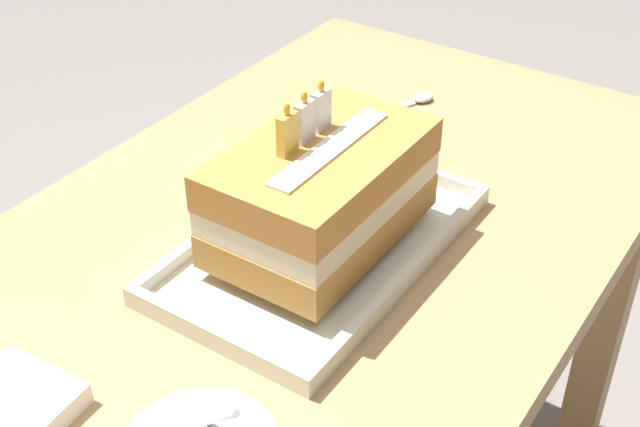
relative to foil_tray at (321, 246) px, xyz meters
The scene contains 5 objects.
dining_table 0.14m from the foil_tray, 35.52° to the left, with size 1.03×0.63×0.72m.
foil_tray is the anchor object (origin of this frame).
birthday_cake 0.07m from the foil_tray, 90.00° to the left, with size 0.24×0.15×0.17m.
serving_spoon_near_tray 0.37m from the foil_tray, 12.74° to the left, with size 0.12×0.07×0.01m.
napkin_pile 0.36m from the foil_tray, 165.40° to the left, with size 0.11×0.11×0.02m.
Camera 1 is at (-0.67, -0.46, 1.30)m, focal length 48.36 mm.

